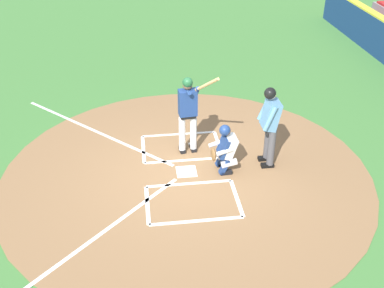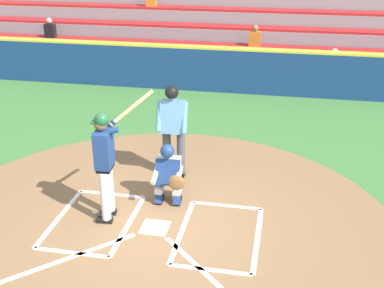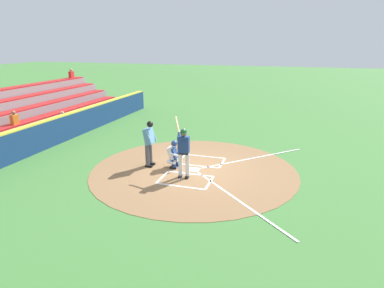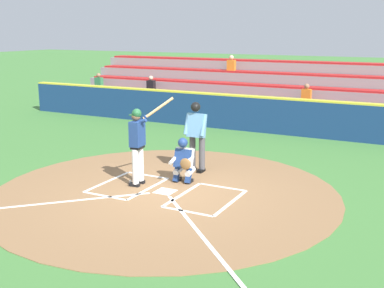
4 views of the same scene
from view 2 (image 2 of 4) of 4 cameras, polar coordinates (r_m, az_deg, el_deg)
ground_plane at (r=8.14m, az=-4.29°, el=-9.62°), size 120.00×120.00×0.00m
dirt_circle at (r=8.14m, az=-4.29°, el=-9.59°), size 8.00×8.00×0.01m
home_plate_and_chalk at (r=7.45m, az=-6.10°, el=-13.15°), size 7.93×4.91×0.01m
batter at (r=7.96m, az=-9.94°, el=-1.68°), size 0.90×0.78×2.13m
catcher at (r=8.53m, az=-2.70°, el=-3.34°), size 0.61×0.61×1.13m
plate_umpire at (r=9.24m, az=-2.21°, el=2.16°), size 0.58×0.41×1.86m
baseball at (r=8.61m, az=-11.14°, el=-7.75°), size 0.07×0.07×0.07m
backstop_wall at (r=14.67m, az=3.33°, el=8.57°), size 22.00×0.36×1.31m
bleacher_stand at (r=17.78m, az=4.84°, el=11.87°), size 20.00×4.25×3.00m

